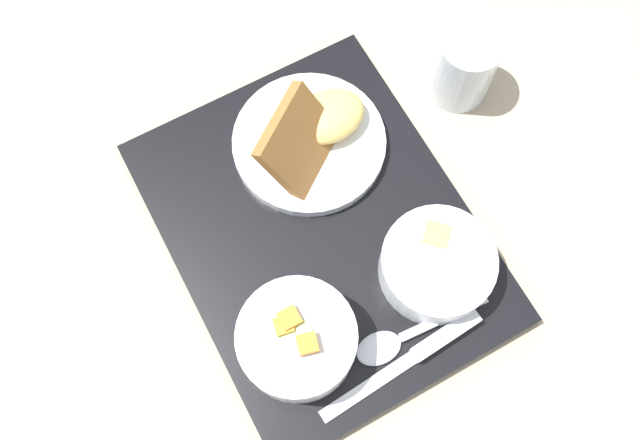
{
  "coord_description": "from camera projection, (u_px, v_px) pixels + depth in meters",
  "views": [
    {
      "loc": [
        -0.2,
        0.13,
        0.71
      ],
      "look_at": [
        0.0,
        0.0,
        0.05
      ],
      "focal_mm": 38.0,
      "sensor_mm": 36.0,
      "label": 1
    }
  ],
  "objects": [
    {
      "name": "ground_plane",
      "position": [
        320.0,
        234.0,
        0.75
      ],
      "size": [
        4.0,
        4.0,
        0.0
      ],
      "primitive_type": "plane",
      "color": "tan"
    },
    {
      "name": "serving_tray",
      "position": [
        320.0,
        231.0,
        0.74
      ],
      "size": [
        0.42,
        0.34,
        0.02
      ],
      "color": "black",
      "rests_on": "ground_plane"
    },
    {
      "name": "bowl_salad",
      "position": [
        297.0,
        340.0,
        0.66
      ],
      "size": [
        0.12,
        0.12,
        0.07
      ],
      "color": "silver",
      "rests_on": "serving_tray"
    },
    {
      "name": "bowl_soup",
      "position": [
        437.0,
        264.0,
        0.7
      ],
      "size": [
        0.12,
        0.12,
        0.05
      ],
      "color": "silver",
      "rests_on": "serving_tray"
    },
    {
      "name": "plate_main",
      "position": [
        312.0,
        137.0,
        0.75
      ],
      "size": [
        0.17,
        0.17,
        0.09
      ],
      "color": "silver",
      "rests_on": "serving_tray"
    },
    {
      "name": "knife",
      "position": [
        431.0,
        345.0,
        0.69
      ],
      "size": [
        0.02,
        0.19,
        0.02
      ],
      "rotation": [
        0.0,
        0.0,
        1.57
      ],
      "color": "silver",
      "rests_on": "serving_tray"
    },
    {
      "name": "spoon",
      "position": [
        404.0,
        337.0,
        0.69
      ],
      "size": [
        0.04,
        0.15,
        0.01
      ],
      "rotation": [
        0.0,
        0.0,
        1.43
      ],
      "color": "silver",
      "rests_on": "serving_tray"
    },
    {
      "name": "glass_water",
      "position": [
        463.0,
        69.0,
        0.77
      ],
      "size": [
        0.07,
        0.07,
        0.09
      ],
      "color": "silver",
      "rests_on": "ground_plane"
    }
  ]
}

